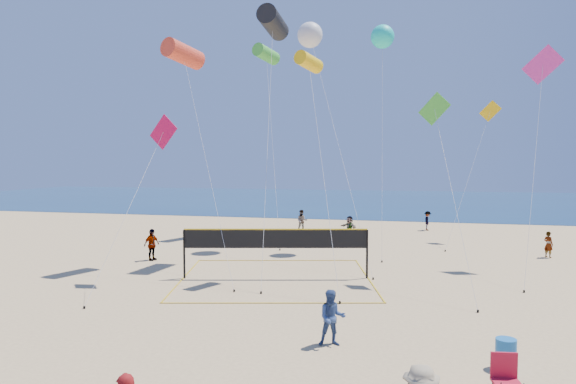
# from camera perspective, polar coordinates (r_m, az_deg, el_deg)

# --- Properties ---
(ocean) EXTENTS (140.00, 50.00, 0.03)m
(ocean) POSITION_cam_1_polar(r_m,az_deg,el_deg) (72.79, 10.61, -0.94)
(ocean) COLOR navy
(ocean) RESTS_ON ground
(bystander_a) EXTENTS (0.93, 0.80, 1.66)m
(bystander_a) POSITION_cam_1_polar(r_m,az_deg,el_deg) (15.66, 4.92, -13.75)
(bystander_a) COLOR #32497D
(bystander_a) RESTS_ON ground
(far_person_0) EXTENTS (0.75, 1.11, 1.75)m
(far_person_0) POSITION_cam_1_polar(r_m,az_deg,el_deg) (29.37, -14.91, -5.68)
(far_person_0) COLOR gray
(far_person_0) RESTS_ON ground
(far_person_1) EXTENTS (1.46, 1.33, 1.62)m
(far_person_1) POSITION_cam_1_polar(r_m,az_deg,el_deg) (36.52, 6.84, -3.92)
(far_person_1) COLOR gray
(far_person_1) RESTS_ON ground
(far_person_2) EXTENTS (0.63, 0.65, 1.50)m
(far_person_2) POSITION_cam_1_polar(r_m,az_deg,el_deg) (32.75, 26.96, -5.22)
(far_person_2) COLOR gray
(far_person_2) RESTS_ON ground
(far_person_3) EXTENTS (0.92, 0.78, 1.70)m
(far_person_3) POSITION_cam_1_polar(r_m,az_deg,el_deg) (39.85, 1.57, -3.23)
(far_person_3) COLOR gray
(far_person_3) RESTS_ON ground
(far_person_4) EXTENTS (0.60, 1.01, 1.53)m
(far_person_4) POSITION_cam_1_polar(r_m,az_deg,el_deg) (42.13, 15.26, -3.11)
(far_person_4) COLOR gray
(far_person_4) RESTS_ON ground
(camp_chair) EXTENTS (0.66, 0.79, 1.22)m
(camp_chair) POSITION_cam_1_polar(r_m,az_deg,el_deg) (13.23, 23.02, -18.24)
(camp_chair) COLOR #B2142B
(camp_chair) RESTS_ON ground
(trash_barrel) EXTENTS (0.64, 0.64, 0.80)m
(trash_barrel) POSITION_cam_1_polar(r_m,az_deg,el_deg) (15.24, 23.05, -16.21)
(trash_barrel) COLOR #1962A8
(trash_barrel) RESTS_ON ground
(volleyball_net) EXTENTS (10.48, 10.37, 2.33)m
(volleyball_net) POSITION_cam_1_polar(r_m,az_deg,el_deg) (23.99, -1.38, -5.85)
(volleyball_net) COLOR black
(volleyball_net) RESTS_ON ground
(kite_0) EXTENTS (5.34, 6.29, 11.69)m
(kite_0) POSITION_cam_1_polar(r_m,az_deg,el_deg) (28.08, -11.56, 14.78)
(kite_0) COLOR red
(kite_0) RESTS_ON ground
(kite_1) EXTENTS (2.09, 8.78, 13.72)m
(kite_1) POSITION_cam_1_polar(r_m,az_deg,el_deg) (29.37, -1.67, 18.28)
(kite_1) COLOR black
(kite_1) RESTS_ON ground
(kite_2) EXTENTS (2.74, 5.32, 10.51)m
(kite_2) POSITION_cam_1_polar(r_m,az_deg,el_deg) (24.57, 2.33, 14.19)
(kite_2) COLOR yellow
(kite_2) RESTS_ON ground
(kite_3) EXTENTS (1.59, 5.34, 7.60)m
(kite_3) POSITION_cam_1_polar(r_m,az_deg,el_deg) (23.95, -14.03, 5.67)
(kite_3) COLOR #C10A46
(kite_3) RESTS_ON ground
(kite_4) EXTENTS (2.16, 5.45, 8.60)m
(kite_4) POSITION_cam_1_polar(r_m,az_deg,el_deg) (24.20, 16.18, 7.79)
(kite_4) COLOR green
(kite_4) RESTS_ON ground
(kite_5) EXTENTS (3.01, 6.70, 11.48)m
(kite_5) POSITION_cam_1_polar(r_m,az_deg,el_deg) (30.03, 26.41, 11.81)
(kite_5) COLOR #E8319C
(kite_5) RESTS_ON ground
(kite_6) EXTENTS (5.76, 9.76, 14.23)m
(kite_6) POSITION_cam_1_polar(r_m,az_deg,el_deg) (33.87, 2.46, 17.02)
(kite_6) COLOR silver
(kite_6) RESTS_ON ground
(kite_7) EXTENTS (1.64, 5.60, 13.87)m
(kite_7) POSITION_cam_1_polar(r_m,az_deg,el_deg) (33.54, 10.46, 16.60)
(kite_7) COLOR #18DCC3
(kite_7) RESTS_ON ground
(kite_8) EXTENTS (3.56, 7.83, 13.98)m
(kite_8) POSITION_cam_1_polar(r_m,az_deg,el_deg) (38.99, -2.44, 15.04)
(kite_8) COLOR green
(kite_8) RESTS_ON ground
(kite_9) EXTENTS (3.92, 5.91, 9.66)m
(kite_9) POSITION_cam_1_polar(r_m,az_deg,el_deg) (37.85, 21.28, 7.47)
(kite_9) COLOR yellow
(kite_9) RESTS_ON ground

